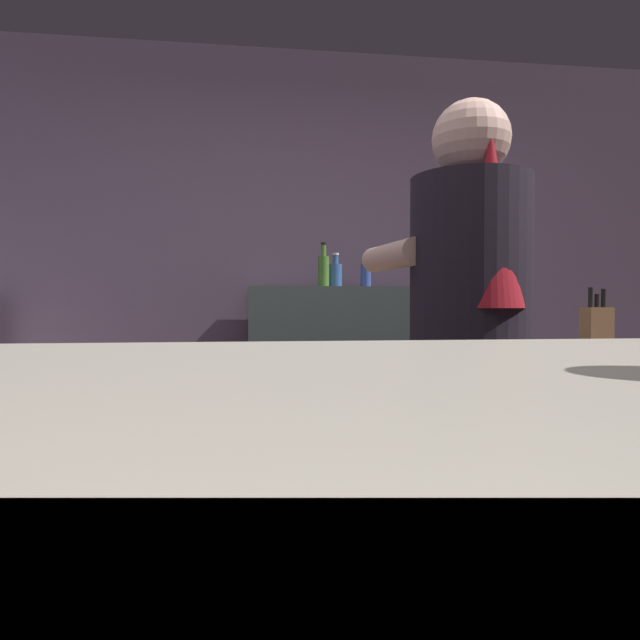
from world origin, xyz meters
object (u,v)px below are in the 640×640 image
object	(u,v)px
mixing_bowl	(314,358)
bottle_vinegar	(324,270)
bottle_olive_oil	(336,274)
bartender	(471,352)
bottle_hot_sauce	(366,274)
chefs_knife	(500,361)
knife_block	(597,331)

from	to	relation	value
mixing_bowl	bottle_vinegar	world-z (taller)	bottle_vinegar
mixing_bowl	bottle_olive_oil	bearing A→B (deg)	77.69
bottle_vinegar	bottle_olive_oil	world-z (taller)	bottle_vinegar
bartender	bottle_hot_sauce	bearing A→B (deg)	-10.65
bottle_hot_sauce	bartender	bearing A→B (deg)	-92.39
mixing_bowl	bottle_vinegar	size ratio (longest dim) A/B	0.72
mixing_bowl	bottle_olive_oil	distance (m)	1.40
chefs_knife	bottle_olive_oil	size ratio (longest dim) A/B	1.20
bartender	bottle_vinegar	world-z (taller)	bartender
knife_block	mixing_bowl	world-z (taller)	knife_block
mixing_bowl	bottle_hot_sauce	xyz separation A→B (m)	(0.47, 1.33, 0.37)
bartender	mixing_bowl	world-z (taller)	bartender
bartender	bottle_vinegar	xyz separation A→B (m)	(-0.19, 1.69, 0.34)
bartender	chefs_knife	xyz separation A→B (m)	(0.28, 0.41, -0.07)
knife_block	chefs_knife	xyz separation A→B (m)	(-0.49, -0.16, -0.10)
mixing_bowl	bottle_olive_oil	xyz separation A→B (m)	(0.29, 1.32, 0.37)
bottle_vinegar	chefs_knife	bearing A→B (deg)	-69.98
bartender	bottle_hot_sauce	world-z (taller)	bartender
bartender	knife_block	size ratio (longest dim) A/B	6.05
bartender	bottle_vinegar	bearing A→B (deg)	-1.90
chefs_knife	bottle_olive_oil	world-z (taller)	bottle_olive_oil
chefs_knife	bottle_vinegar	distance (m)	1.43
bottle_olive_oil	mixing_bowl	bearing A→B (deg)	-102.31
bottle_hot_sauce	knife_block	bearing A→B (deg)	-59.55
knife_block	bottle_vinegar	xyz separation A→B (m)	(-0.95, 1.12, 0.31)
mixing_bowl	chefs_knife	bearing A→B (deg)	-0.60
bottle_hot_sauce	bottle_vinegar	bearing A→B (deg)	-168.56
bartender	mixing_bowl	distance (m)	0.58
knife_block	bottle_olive_oil	world-z (taller)	bottle_olive_oil
bottle_vinegar	bottle_olive_oil	xyz separation A→B (m)	(0.08, 0.05, -0.02)
chefs_knife	bottle_hot_sauce	bearing A→B (deg)	90.19
bartender	chefs_knife	size ratio (longest dim) A/B	7.05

